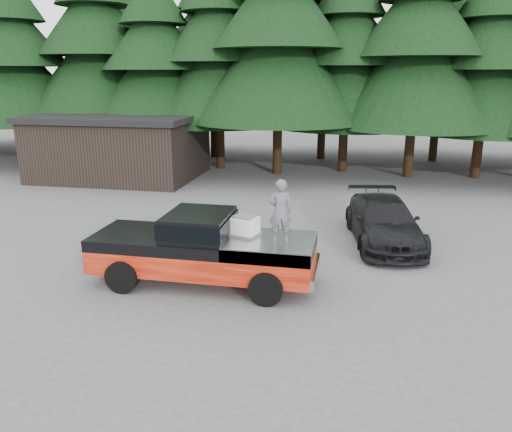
% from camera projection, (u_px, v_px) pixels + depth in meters
% --- Properties ---
extents(ground, '(120.00, 120.00, 0.00)m').
position_uv_depth(ground, '(230.00, 275.00, 13.81)').
color(ground, '#48494B').
rests_on(ground, ground).
extents(pickup_truck, '(6.00, 2.04, 1.33)m').
position_uv_depth(pickup_truck, '(204.00, 259.00, 13.13)').
color(pickup_truck, '#EA401F').
rests_on(pickup_truck, ground).
extents(truck_cab, '(1.66, 1.90, 0.59)m').
position_uv_depth(truck_cab, '(199.00, 224.00, 12.88)').
color(truck_cab, black).
rests_on(truck_cab, pickup_truck).
extents(air_compressor, '(0.81, 0.74, 0.46)m').
position_uv_depth(air_compressor, '(244.00, 227.00, 12.87)').
color(air_compressor, silver).
rests_on(air_compressor, pickup_truck).
extents(man_on_bed, '(0.66, 0.52, 1.60)m').
position_uv_depth(man_on_bed, '(280.00, 211.00, 12.18)').
color(man_on_bed, '#57565E').
rests_on(man_on_bed, pickup_truck).
extents(parked_car, '(2.77, 5.23, 1.44)m').
position_uv_depth(parked_car, '(384.00, 221.00, 16.25)').
color(parked_car, black).
rests_on(parked_car, ground).
extents(utility_building, '(8.40, 6.40, 3.30)m').
position_uv_depth(utility_building, '(121.00, 146.00, 26.35)').
color(utility_building, black).
rests_on(utility_building, ground).
extents(treeline, '(60.15, 16.05, 17.50)m').
position_uv_depth(treeline, '(311.00, 29.00, 27.78)').
color(treeline, black).
rests_on(treeline, ground).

